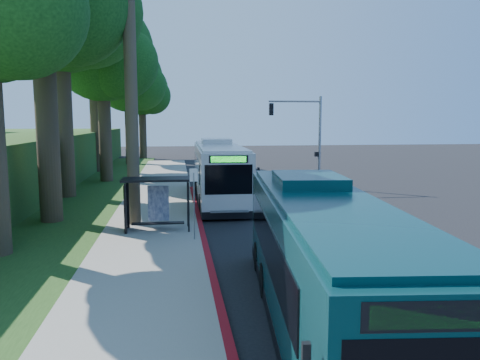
{
  "coord_description": "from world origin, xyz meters",
  "views": [
    {
      "loc": [
        -6.14,
        -24.66,
        5.2
      ],
      "look_at": [
        -2.6,
        1.0,
        1.88
      ],
      "focal_mm": 35.0,
      "sensor_mm": 36.0,
      "label": 1
    }
  ],
  "objects": [
    {
      "name": "tree_2",
      "position": [
        -11.89,
        15.98,
        10.48
      ],
      "size": [
        8.82,
        8.4,
        15.12
      ],
      "color": "#382B1E",
      "rests_on": "ground"
    },
    {
      "name": "grass_verge",
      "position": [
        -13.0,
        5.0,
        0.03
      ],
      "size": [
        8.0,
        70.0,
        0.06
      ],
      "primitive_type": "cube",
      "color": "#234719",
      "rests_on": "ground"
    },
    {
      "name": "tree_1",
      "position": [
        -13.37,
        7.98,
        12.73
      ],
      "size": [
        10.5,
        10.0,
        18.26
      ],
      "color": "#382B1E",
      "rests_on": "ground"
    },
    {
      "name": "red_curb",
      "position": [
        -5.0,
        -4.0,
        0.07
      ],
      "size": [
        0.25,
        30.0,
        0.13
      ],
      "primitive_type": "cube",
      "color": "maroon",
      "rests_on": "ground"
    },
    {
      "name": "pickup",
      "position": [
        0.5,
        10.08,
        0.67
      ],
      "size": [
        2.99,
        5.14,
        1.34
      ],
      "primitive_type": "imported",
      "rotation": [
        0.0,
        0.0,
        -0.16
      ],
      "color": "silver",
      "rests_on": "ground"
    },
    {
      "name": "tree_4",
      "position": [
        -11.4,
        31.98,
        9.73
      ],
      "size": [
        8.4,
        8.0,
        14.14
      ],
      "color": "#382B1E",
      "rests_on": "ground"
    },
    {
      "name": "bus_shelter",
      "position": [
        -7.26,
        -2.86,
        1.81
      ],
      "size": [
        3.2,
        1.51,
        2.55
      ],
      "color": "black",
      "rests_on": "ground"
    },
    {
      "name": "stop_sign_pole",
      "position": [
        -5.4,
        -5.0,
        2.08
      ],
      "size": [
        0.35,
        0.06,
        3.17
      ],
      "color": "gray",
      "rests_on": "ground"
    },
    {
      "name": "ground",
      "position": [
        0.0,
        0.0,
        0.0
      ],
      "size": [
        140.0,
        140.0,
        0.0
      ],
      "primitive_type": "plane",
      "color": "black",
      "rests_on": "ground"
    },
    {
      "name": "teal_bus",
      "position": [
        -2.59,
        -13.79,
        1.79
      ],
      "size": [
        3.79,
        12.5,
        3.67
      ],
      "rotation": [
        0.0,
        0.0,
        -0.1
      ],
      "color": "#092E32",
      "rests_on": "ground"
    },
    {
      "name": "sidewalk",
      "position": [
        -7.3,
        0.0,
        0.06
      ],
      "size": [
        4.5,
        70.0,
        0.12
      ],
      "primitive_type": "cube",
      "color": "gray",
      "rests_on": "ground"
    },
    {
      "name": "white_bus",
      "position": [
        -3.38,
        5.54,
        1.92
      ],
      "size": [
        3.02,
        13.23,
        3.93
      ],
      "rotation": [
        0.0,
        0.0,
        -0.02
      ],
      "color": "silver",
      "rests_on": "ground"
    },
    {
      "name": "traffic_signal_pole",
      "position": [
        3.78,
        10.0,
        4.42
      ],
      "size": [
        4.1,
        0.3,
        7.0
      ],
      "color": "gray",
      "rests_on": "ground"
    },
    {
      "name": "tree_3",
      "position": [
        -13.88,
        23.98,
        11.98
      ],
      "size": [
        10.08,
        9.6,
        17.28
      ],
      "color": "#382B1E",
      "rests_on": "ground"
    },
    {
      "name": "tree_5",
      "position": [
        -10.41,
        39.99,
        8.96
      ],
      "size": [
        7.35,
        7.0,
        12.86
      ],
      "color": "#382B1E",
      "rests_on": "ground"
    }
  ]
}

